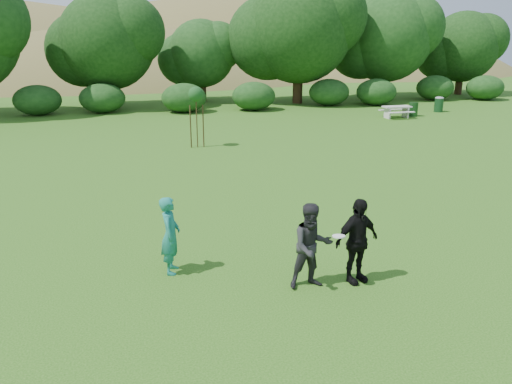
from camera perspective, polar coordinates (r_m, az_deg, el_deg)
The scene contains 11 objects.
ground at distance 11.10m, azimuth 4.04°, elevation -9.97°, with size 120.00×120.00×0.00m, color #19470C.
player_teal at distance 11.23m, azimuth -9.76°, elevation -4.89°, with size 0.65×0.42×1.77m, color #1A7568.
player_grey at distance 10.46m, azimuth 6.40°, elevation -6.19°, with size 0.90×0.70×1.86m, color #262528.
player_black at distance 10.84m, azimuth 11.45°, elevation -5.51°, with size 1.10×0.46×1.88m, color black.
trash_can_near at distance 34.71m, azimuth 17.52°, elevation 9.00°, with size 0.60×0.60×0.90m, color #153B16.
frisbee at distance 10.35m, azimuth 9.43°, elevation -5.01°, with size 0.27×0.27×0.05m.
sapling at distance 23.64m, azimuth -6.89°, elevation 10.85°, with size 0.70×0.70×2.85m.
picnic_table at distance 33.63m, azimuth 15.78°, elevation 9.02°, with size 1.80×1.48×0.76m.
trash_can_lidded at distance 37.27m, azimuth 20.17°, elevation 9.42°, with size 0.60×0.60×1.05m.
hillside at distance 79.65m, azimuth -12.62°, elevation 4.71°, with size 150.00×72.00×52.00m.
tree_row at distance 38.53m, azimuth -5.42°, elevation 17.09°, with size 53.92×10.38×9.62m.
Camera 1 is at (-3.27, -9.29, 5.12)m, focal length 35.00 mm.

